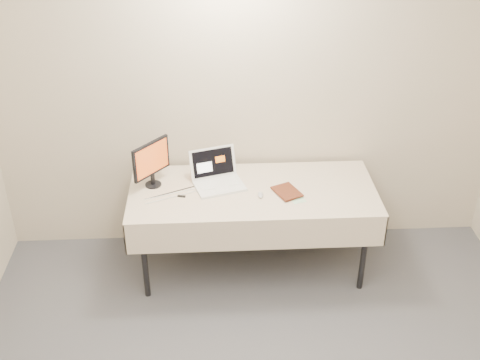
{
  "coord_description": "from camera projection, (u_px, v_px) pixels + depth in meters",
  "views": [
    {
      "loc": [
        -0.3,
        -1.78,
        3.13
      ],
      "look_at": [
        -0.1,
        1.99,
        0.86
      ],
      "focal_mm": 45.0,
      "sensor_mm": 36.0,
      "label": 1
    }
  ],
  "objects": [
    {
      "name": "back_wall",
      "position": [
        249.0,
        91.0,
        4.6
      ],
      "size": [
        4.0,
        0.1,
        2.7
      ],
      "primitive_type": "cube",
      "color": "beige",
      "rests_on": "ground"
    },
    {
      "name": "table",
      "position": [
        253.0,
        197.0,
        4.55
      ],
      "size": [
        1.86,
        0.81,
        0.74
      ],
      "color": "black",
      "rests_on": "ground"
    },
    {
      "name": "laptop",
      "position": [
        217.0,
        176.0,
        4.58
      ],
      "size": [
        0.44,
        0.42,
        0.24
      ],
      "rotation": [
        0.0,
        0.0,
        0.29
      ],
      "color": "white",
      "rests_on": "table"
    },
    {
      "name": "monitor",
      "position": [
        151.0,
        161.0,
        4.47
      ],
      "size": [
        0.25,
        0.28,
        0.36
      ],
      "rotation": [
        0.0,
        0.0,
        0.86
      ],
      "color": "black",
      "rests_on": "table"
    },
    {
      "name": "book",
      "position": [
        278.0,
        183.0,
        4.39
      ],
      "size": [
        0.16,
        0.09,
        0.22
      ],
      "primitive_type": "imported",
      "rotation": [
        0.0,
        0.0,
        0.42
      ],
      "color": "maroon",
      "rests_on": "table"
    },
    {
      "name": "alarm_clock",
      "position": [
        211.0,
        168.0,
        4.75
      ],
      "size": [
        0.13,
        0.06,
        0.05
      ],
      "rotation": [
        0.0,
        0.0,
        -0.11
      ],
      "color": "black",
      "rests_on": "table"
    },
    {
      "name": "clicker",
      "position": [
        260.0,
        195.0,
        4.44
      ],
      "size": [
        0.04,
        0.08,
        0.02
      ],
      "primitive_type": "ellipsoid",
      "rotation": [
        0.0,
        0.0,
        -0.0
      ],
      "color": "#B2B2B5",
      "rests_on": "table"
    },
    {
      "name": "paper_form",
      "position": [
        293.0,
        194.0,
        4.47
      ],
      "size": [
        0.17,
        0.27,
        0.0
      ],
      "primitive_type": "cube",
      "rotation": [
        0.0,
        0.0,
        0.31
      ],
      "color": "#AFDCAF",
      "rests_on": "table"
    },
    {
      "name": "usb_dongle",
      "position": [
        182.0,
        196.0,
        4.44
      ],
      "size": [
        0.06,
        0.03,
        0.01
      ],
      "primitive_type": "cube",
      "rotation": [
        0.0,
        0.0,
        -0.24
      ],
      "color": "black",
      "rests_on": "table"
    }
  ]
}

